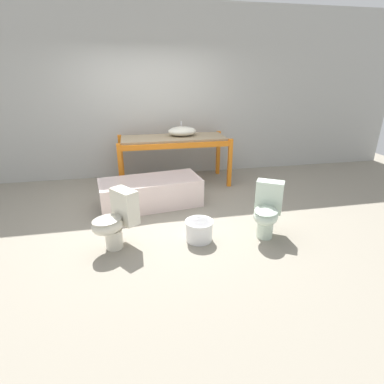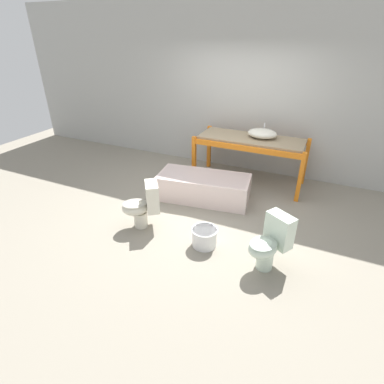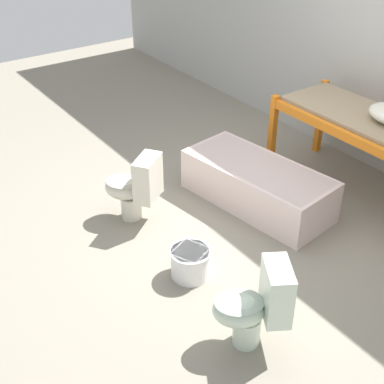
% 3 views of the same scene
% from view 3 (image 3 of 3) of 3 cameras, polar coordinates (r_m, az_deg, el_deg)
% --- Properties ---
extents(ground_plane, '(12.00, 12.00, 0.00)m').
position_cam_3_polar(ground_plane, '(5.40, 6.06, -2.45)').
color(ground_plane, gray).
extents(shelving_rack, '(2.02, 0.84, 0.89)m').
position_cam_3_polar(shelving_rack, '(5.58, 18.61, 6.33)').
color(shelving_rack, orange).
rests_on(shelving_rack, ground_plane).
extents(bathtub_main, '(1.63, 0.88, 0.44)m').
position_cam_3_polar(bathtub_main, '(5.45, 6.99, 1.05)').
color(bathtub_main, silver).
rests_on(bathtub_main, ground_plane).
extents(toilet_near, '(0.62, 0.58, 0.70)m').
position_cam_3_polar(toilet_near, '(5.16, -6.14, 0.56)').
color(toilet_near, silver).
rests_on(toilet_near, ground_plane).
extents(toilet_far, '(0.55, 0.63, 0.70)m').
position_cam_3_polar(toilet_far, '(3.89, 6.76, -11.91)').
color(toilet_far, silver).
rests_on(toilet_far, ground_plane).
extents(bucket_white, '(0.36, 0.36, 0.26)m').
position_cam_3_polar(bucket_white, '(4.57, -0.16, -7.49)').
color(bucket_white, white).
rests_on(bucket_white, ground_plane).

